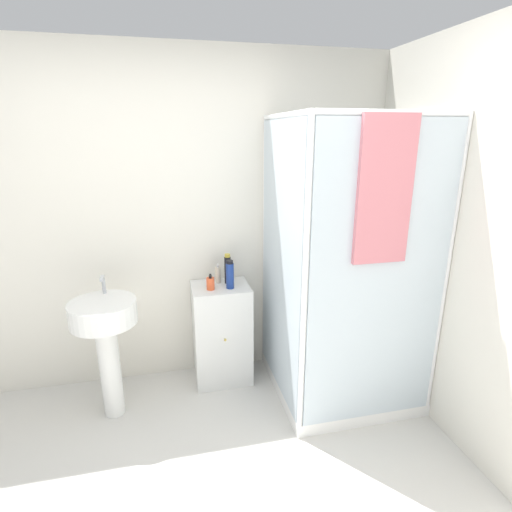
% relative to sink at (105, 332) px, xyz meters
% --- Properties ---
extents(wall_back, '(6.40, 0.06, 2.50)m').
position_rel_sink_xyz_m(wall_back, '(0.49, 0.47, 0.61)').
color(wall_back, silver).
rests_on(wall_back, ground_plane).
extents(shower_enclosure, '(0.97, 1.00, 2.03)m').
position_rel_sink_xyz_m(shower_enclosure, '(1.60, -0.14, -0.10)').
color(shower_enclosure, white).
rests_on(shower_enclosure, ground_plane).
extents(vanity_cabinet, '(0.43, 0.37, 0.80)m').
position_rel_sink_xyz_m(vanity_cabinet, '(0.81, 0.25, -0.24)').
color(vanity_cabinet, silver).
rests_on(vanity_cabinet, ground_plane).
extents(sink, '(0.43, 0.43, 0.99)m').
position_rel_sink_xyz_m(sink, '(0.00, 0.00, 0.00)').
color(sink, white).
rests_on(sink, ground_plane).
extents(soap_dispenser, '(0.06, 0.06, 0.12)m').
position_rel_sink_xyz_m(soap_dispenser, '(0.73, 0.20, 0.21)').
color(soap_dispenser, '#E5562D').
rests_on(soap_dispenser, vanity_cabinet).
extents(shampoo_bottle_tall_black, '(0.05, 0.05, 0.23)m').
position_rel_sink_xyz_m(shampoo_bottle_tall_black, '(0.88, 0.30, 0.27)').
color(shampoo_bottle_tall_black, black).
rests_on(shampoo_bottle_tall_black, vanity_cabinet).
extents(shampoo_bottle_blue, '(0.06, 0.06, 0.22)m').
position_rel_sink_xyz_m(shampoo_bottle_blue, '(0.88, 0.20, 0.26)').
color(shampoo_bottle_blue, navy).
rests_on(shampoo_bottle_blue, vanity_cabinet).
extents(lotion_bottle_white, '(0.04, 0.04, 0.16)m').
position_rel_sink_xyz_m(lotion_bottle_white, '(0.80, 0.33, 0.22)').
color(lotion_bottle_white, beige).
rests_on(lotion_bottle_white, vanity_cabinet).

